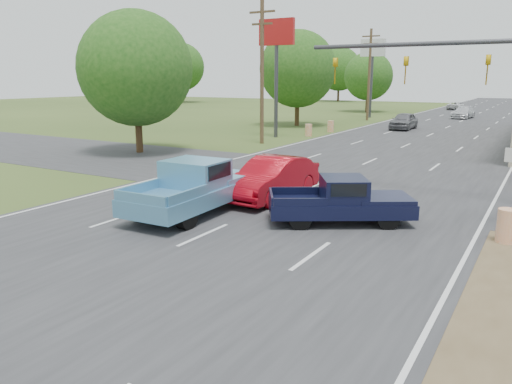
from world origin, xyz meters
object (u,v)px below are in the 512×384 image
Objects in this scene: distant_car_white at (456,106)px; red_convertible at (272,179)px; navy_pickup at (344,200)px; distant_car_grey at (404,121)px; distant_car_silver at (463,113)px; blue_pickup at (196,186)px.

red_convertible is at bearing 95.56° from distant_car_white.
distant_car_grey is at bearing 159.60° from navy_pickup.
distant_car_grey reaches higher than navy_pickup.
distant_car_grey reaches higher than distant_car_silver.
distant_car_grey is 1.09× the size of distant_car_white.
navy_pickup is 1.03× the size of distant_car_silver.
distant_car_grey is at bearing 97.34° from red_convertible.
red_convertible is 1.02× the size of navy_pickup.
distant_car_grey is (-1.35, 33.47, -0.18)m from blue_pickup.
distant_car_white is at bearing 107.82° from distant_car_silver.
blue_pickup is 50.23m from distant_car_silver.
blue_pickup is 33.50m from distant_car_grey.
distant_car_silver is (2.68, 16.74, -0.09)m from distant_car_grey.
distant_car_white is (-7.35, 66.11, -0.19)m from navy_pickup.
blue_pickup is 67.54m from distant_car_white.
blue_pickup reaches higher than distant_car_white.
distant_car_silver is (-3.68, 48.83, -0.09)m from navy_pickup.
distant_car_silver is 17.67m from distant_car_white.
blue_pickup is 1.18× the size of navy_pickup.
navy_pickup is (3.68, -1.78, -0.04)m from red_convertible.
distant_car_grey is (-6.36, 32.09, 0.00)m from navy_pickup.
blue_pickup is at bearing -110.49° from red_convertible.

